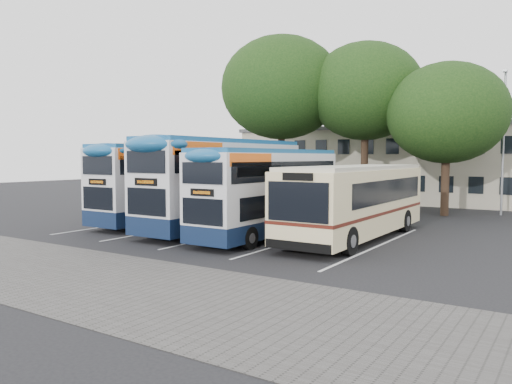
{
  "coord_description": "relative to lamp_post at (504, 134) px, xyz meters",
  "views": [
    {
      "loc": [
        10.13,
        -14.73,
        3.66
      ],
      "look_at": [
        -2.73,
        5.0,
        2.01
      ],
      "focal_mm": 35.0,
      "sensor_mm": 36.0,
      "label": 1
    }
  ],
  "objects": [
    {
      "name": "ground",
      "position": [
        -6.0,
        -19.97,
        -5.08
      ],
      "size": [
        120.0,
        120.0,
        0.0
      ],
      "primitive_type": "plane",
      "color": "black",
      "rests_on": "ground"
    },
    {
      "name": "paving_strip",
      "position": [
        -8.0,
        -24.97,
        -5.08
      ],
      "size": [
        40.0,
        6.0,
        0.01
      ],
      "primitive_type": "cube",
      "color": "#595654",
      "rests_on": "ground"
    },
    {
      "name": "bay_lines",
      "position": [
        -9.75,
        -14.97,
        -5.08
      ],
      "size": [
        14.12,
        11.0,
        0.01
      ],
      "color": "silver",
      "rests_on": "ground"
    },
    {
      "name": "depot_building",
      "position": [
        -6.0,
        7.02,
        -1.93
      ],
      "size": [
        32.4,
        8.4,
        6.2
      ],
      "color": "#ACA48B",
      "rests_on": "ground"
    },
    {
      "name": "lamp_post",
      "position": [
        0.0,
        0.0,
        0.0
      ],
      "size": [
        0.25,
        1.05,
        9.06
      ],
      "color": "gray",
      "rests_on": "ground"
    },
    {
      "name": "tree_left",
      "position": [
        -14.35,
        -2.95,
        3.6
      ],
      "size": [
        8.81,
        8.81,
        12.45
      ],
      "color": "black",
      "rests_on": "ground"
    },
    {
      "name": "tree_mid",
      "position": [
        -8.55,
        -1.38,
        3.1
      ],
      "size": [
        7.93,
        7.93,
        11.57
      ],
      "color": "black",
      "rests_on": "ground"
    },
    {
      "name": "tree_right",
      "position": [
        -2.95,
        -2.2,
        1.3
      ],
      "size": [
        7.35,
        7.35,
        9.52
      ],
      "color": "black",
      "rests_on": "ground"
    },
    {
      "name": "bus_dd_left",
      "position": [
        -15.07,
        -13.84,
        -2.71
      ],
      "size": [
        2.5,
        10.33,
        4.3
      ],
      "color": "#101F3E",
      "rests_on": "ground"
    },
    {
      "name": "bus_dd_mid",
      "position": [
        -10.97,
        -14.41,
        -2.57
      ],
      "size": [
        2.65,
        10.93,
        4.56
      ],
      "color": "#101F3E",
      "rests_on": "ground"
    },
    {
      "name": "bus_dd_right",
      "position": [
        -7.84,
        -15.22,
        -2.87
      ],
      "size": [
        2.34,
        9.66,
        4.02
      ],
      "color": "#101F3E",
      "rests_on": "ground"
    },
    {
      "name": "bus_single",
      "position": [
        -4.24,
        -13.58,
        -3.22
      ],
      "size": [
        2.8,
        11.0,
        3.28
      ],
      "color": "#F9E3A6",
      "rests_on": "ground"
    }
  ]
}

